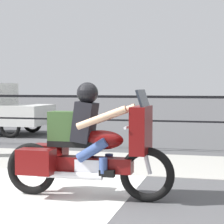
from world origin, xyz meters
TOP-DOWN VIEW (x-y plane):
  - ground_plane at (0.00, 0.00)m, footprint 120.00×120.00m
  - sidewalk_band at (0.00, 3.40)m, footprint 44.00×2.40m
  - fence_railing at (0.00, 5.00)m, footprint 36.00×0.05m
  - motorcycle at (0.03, 0.59)m, footprint 2.37×0.76m

SIDE VIEW (x-z plane):
  - ground_plane at x=0.00m, z-range 0.00..0.00m
  - sidewalk_band at x=0.00m, z-range 0.00..0.01m
  - motorcycle at x=0.03m, z-range -0.08..1.50m
  - fence_railing at x=0.00m, z-range 0.37..1.68m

